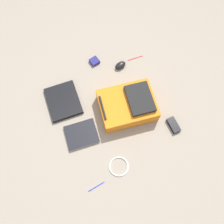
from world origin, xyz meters
TOP-DOWN VIEW (x-y plane):
  - ground_plane at (0.00, 0.00)m, footprint 3.32×3.32m
  - backpack at (-0.07, -0.13)m, footprint 0.45×0.51m
  - laptop at (0.27, 0.28)m, footprint 0.36×0.32m
  - book_red at (-0.05, 0.30)m, footprint 0.26×0.29m
  - computer_mouse at (0.29, -0.30)m, footprint 0.07×0.11m
  - cable_coil at (-0.42, 0.20)m, footprint 0.15×0.15m
  - power_brick at (-0.39, -0.35)m, footprint 0.14×0.08m
  - pen_black at (0.29, -0.46)m, footprint 0.04×0.14m
  - pen_blue at (-0.45, 0.42)m, footprint 0.02×0.13m
  - earbud_pouch at (0.46, -0.14)m, footprint 0.07×0.07m

SIDE VIEW (x-z plane):
  - ground_plane at x=0.00m, z-range 0.00..0.00m
  - pen_blue at x=-0.45m, z-range 0.00..0.01m
  - pen_black at x=0.29m, z-range 0.00..0.01m
  - cable_coil at x=-0.42m, z-range 0.00..0.01m
  - book_red at x=-0.05m, z-range 0.00..0.02m
  - earbud_pouch at x=0.46m, z-range 0.00..0.03m
  - power_brick at x=-0.39m, z-range 0.00..0.03m
  - laptop at x=0.27m, z-range 0.00..0.03m
  - computer_mouse at x=0.29m, z-range 0.00..0.04m
  - backpack at x=-0.07m, z-range -0.01..0.15m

